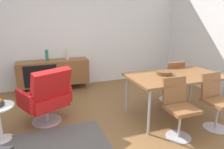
{
  "coord_description": "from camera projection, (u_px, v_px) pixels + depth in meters",
  "views": [
    {
      "loc": [
        -0.57,
        -2.45,
        1.67
      ],
      "look_at": [
        0.54,
        0.49,
        0.79
      ],
      "focal_mm": 32.22,
      "sensor_mm": 36.0,
      "label": 1
    }
  ],
  "objects": [
    {
      "name": "lounge_chair_red",
      "position": [
        47.0,
        96.0,
        3.21
      ],
      "size": [
        0.87,
        0.85,
        0.95
      ],
      "color": "red",
      "rests_on": "ground_plane"
    },
    {
      "name": "wooden_bowl_on_table",
      "position": [
        164.0,
        73.0,
        3.42
      ],
      "size": [
        0.26,
        0.26,
        0.06
      ],
      "primitive_type": "cylinder",
      "color": "brown",
      "rests_on": "dining_table"
    },
    {
      "name": "wall_back",
      "position": [
        60.0,
        30.0,
        4.82
      ],
      "size": [
        6.8,
        0.12,
        2.8
      ],
      "primitive_type": "cube",
      "color": "white",
      "rests_on": "ground_plane"
    },
    {
      "name": "sideboard",
      "position": [
        54.0,
        72.0,
        4.72
      ],
      "size": [
        1.6,
        0.45,
        0.72
      ],
      "color": "brown",
      "rests_on": "ground_plane"
    },
    {
      "name": "dining_chair_front_right",
      "position": [
        216.0,
        99.0,
        3.08
      ],
      "size": [
        0.42,
        0.44,
        0.86
      ],
      "color": "brown",
      "rests_on": "ground_plane"
    },
    {
      "name": "dining_chair_back_right",
      "position": [
        171.0,
        79.0,
        4.09
      ],
      "size": [
        0.4,
        0.43,
        0.86
      ],
      "color": "brown",
      "rests_on": "ground_plane"
    },
    {
      "name": "vase_cobalt",
      "position": [
        47.0,
        55.0,
        4.57
      ],
      "size": [
        0.07,
        0.07,
        0.26
      ],
      "color": "#337266",
      "rests_on": "sideboard"
    },
    {
      "name": "dining_table",
      "position": [
        175.0,
        77.0,
        3.41
      ],
      "size": [
        1.6,
        0.9,
        0.74
      ],
      "color": "brown",
      "rests_on": "ground_plane"
    },
    {
      "name": "vase_sculptural_dark",
      "position": [
        67.0,
        54.0,
        4.73
      ],
      "size": [
        0.07,
        0.07,
        0.26
      ],
      "color": "beige",
      "rests_on": "sideboard"
    },
    {
      "name": "dining_chair_front_left",
      "position": [
        178.0,
        106.0,
        2.85
      ],
      "size": [
        0.41,
        0.43,
        0.86
      ],
      "color": "brown",
      "rests_on": "ground_plane"
    },
    {
      "name": "ground_plane",
      "position": [
        89.0,
        140.0,
        2.85
      ],
      "size": [
        8.32,
        8.32,
        0.0
      ],
      "primitive_type": "plane",
      "color": "brown"
    }
  ]
}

